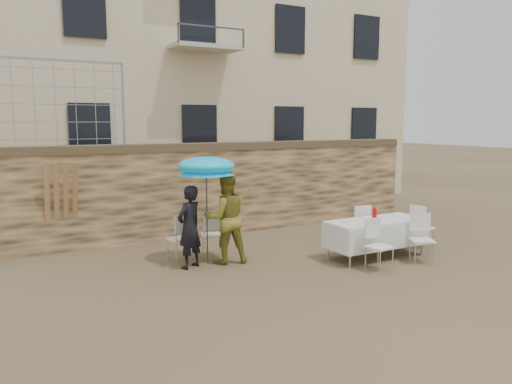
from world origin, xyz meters
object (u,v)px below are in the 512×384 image
couple_chair_left (180,237)px  table_chair_front_left (379,246)px  table_chair_side (422,226)px  woman_dress (226,218)px  table_chair_back (358,226)px  couple_chair_right (212,233)px  table_chair_front_right (422,239)px  soda_bottle (375,216)px  umbrella (206,169)px  banquet_table (377,222)px  man_suit (189,227)px

couple_chair_left → table_chair_front_left: bearing=132.0°
couple_chair_left → table_chair_side: (5.01, -1.56, 0.00)m
couple_chair_left → woman_dress: bearing=134.4°
woman_dress → table_chair_back: 3.10m
woman_dress → table_chair_side: 4.40m
couple_chair_right → table_chair_back: (3.11, -0.86, 0.00)m
woman_dress → couple_chair_right: woman_dress is taller
woman_dress → couple_chair_left: 1.02m
table_chair_front_left → table_chair_front_right: 1.10m
woman_dress → soda_bottle: bearing=164.4°
couple_chair_left → soda_bottle: (3.41, -1.81, 0.43)m
umbrella → woman_dress: bearing=-15.9°
woman_dress → table_chair_side: bearing=176.3°
table_chair_front_right → couple_chair_right: bearing=174.1°
table_chair_front_left → table_chair_front_right: same height
table_chair_back → banquet_table: bearing=87.1°
man_suit → table_chair_back: bearing=147.7°
couple_chair_right → table_chair_side: (4.31, -1.56, 0.00)m
man_suit → couple_chair_left: 0.63m
table_chair_side → table_chair_back: bearing=51.3°
man_suit → umbrella: (0.40, 0.10, 1.07)m
woman_dress → table_chair_back: (3.06, -0.31, -0.42)m
table_chair_side → umbrella: bearing=68.0°
man_suit → table_chair_front_left: size_ratio=1.64×
couple_chair_right → table_chair_front_left: same height
umbrella → couple_chair_right: size_ratio=2.05×
woman_dress → table_chair_back: woman_dress is taller
couple_chair_left → couple_chair_right: bearing=170.6°
man_suit → soda_bottle: size_ratio=6.05×
soda_bottle → table_chair_front_left: size_ratio=0.27×
banquet_table → table_chair_front_right: bearing=-56.3°
table_chair_back → table_chair_side: size_ratio=1.00×
umbrella → table_chair_side: bearing=-13.5°
couple_chair_left → table_chair_front_right: size_ratio=1.00×
table_chair_front_left → couple_chair_right: bearing=125.4°
woman_dress → umbrella: size_ratio=0.91×
couple_chair_left → banquet_table: size_ratio=0.46×
couple_chair_right → table_chair_back: bearing=-180.0°
table_chair_front_right → table_chair_back: 1.58m
table_chair_side → woman_dress: bearing=68.2°
soda_bottle → banquet_table: bearing=36.9°
man_suit → table_chair_front_left: 3.55m
table_chair_front_right → table_chair_back: (-0.30, 1.55, 0.00)m
man_suit → table_chair_front_right: 4.52m
woman_dress → banquet_table: woman_dress is taller
man_suit → table_chair_side: bearing=140.9°
woman_dress → table_chair_front_right: (3.36, -1.86, -0.42)m
table_chair_front_right → umbrella: bearing=-178.5°
table_chair_back → table_chair_side: same height
woman_dress → table_chair_back: bearing=-176.1°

